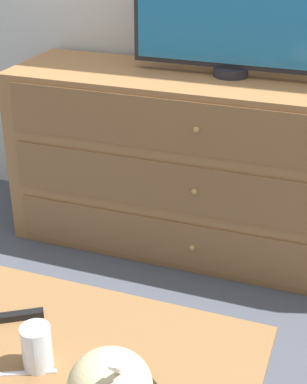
{
  "coord_description": "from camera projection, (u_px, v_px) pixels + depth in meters",
  "views": [
    {
      "loc": [
        0.45,
        -2.46,
        1.39
      ],
      "look_at": [
        0.01,
        -1.25,
        0.74
      ],
      "focal_mm": 55.0,
      "sensor_mm": 36.0,
      "label": 1
    }
  ],
  "objects": [
    {
      "name": "ground_plane",
      "position": [
        240.0,
        220.0,
        2.82
      ],
      "size": [
        12.0,
        12.0,
        0.0
      ],
      "primitive_type": "plane",
      "color": "#474C56"
    },
    {
      "name": "dresser",
      "position": [
        211.0,
        167.0,
        2.46
      ],
      "size": [
        1.68,
        0.49,
        0.76
      ],
      "color": "#9E6B3D",
      "rests_on": "ground_plane"
    },
    {
      "name": "tv",
      "position": [
        235.0,
        8.0,
        2.2
      ],
      "size": [
        0.8,
        0.14,
        0.5
      ],
      "color": "#232328",
      "rests_on": "dresser"
    },
    {
      "name": "drink_cup",
      "position": [
        37.0,
        349.0,
        1.32
      ],
      "size": [
        0.07,
        0.07,
        0.11
      ],
      "color": "#9E6638",
      "rests_on": "coffee_table"
    },
    {
      "name": "knife",
      "position": [
        14.0,
        374.0,
        1.31
      ],
      "size": [
        0.18,
        0.09,
        0.01
      ],
      "color": "white",
      "rests_on": "coffee_table"
    },
    {
      "name": "remote_control",
      "position": [
        13.0,
        317.0,
        1.48
      ],
      "size": [
        0.14,
        0.1,
        0.02
      ],
      "color": "black",
      "rests_on": "coffee_table"
    }
  ]
}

